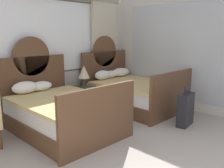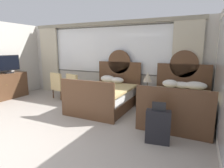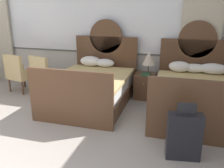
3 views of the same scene
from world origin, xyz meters
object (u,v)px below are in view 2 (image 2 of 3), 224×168
object	(u,v)px
tv_flatscreen	(8,64)
suitcase_on_floor	(158,127)
bed_near_mirror	(178,104)
book_on_nightstand	(145,88)
bed_near_window	(106,95)
table_lamp_on_nightstand	(148,77)
armchair_by_window_centre	(60,85)
nightstand_between_beds	(145,97)
armchair_by_window_left	(76,87)
dresser_minibar	(2,87)

from	to	relation	value
tv_flatscreen	suitcase_on_floor	bearing A→B (deg)	-10.52
bed_near_mirror	book_on_nightstand	world-z (taller)	bed_near_mirror
bed_near_window	table_lamp_on_nightstand	size ratio (longest dim) A/B	4.21
table_lamp_on_nightstand	armchair_by_window_centre	bearing A→B (deg)	-172.17
table_lamp_on_nightstand	armchair_by_window_centre	world-z (taller)	table_lamp_on_nightstand
armchair_by_window_centre	nightstand_between_beds	bearing A→B (deg)	8.00
tv_flatscreen	suitcase_on_floor	world-z (taller)	tv_flatscreen
bed_near_mirror	armchair_by_window_centre	xyz separation A→B (m)	(-4.03, 0.20, 0.11)
book_on_nightstand	tv_flatscreen	bearing A→B (deg)	-167.54
book_on_nightstand	armchair_by_window_left	bearing A→B (deg)	-172.00
tv_flatscreen	dresser_minibar	bearing A→B (deg)	-95.44
table_lamp_on_nightstand	suitcase_on_floor	size ratio (longest dim) A/B	0.62
dresser_minibar	armchair_by_window_left	distance (m)	2.60
nightstand_between_beds	suitcase_on_floor	bearing A→B (deg)	-68.84
table_lamp_on_nightstand	armchair_by_window_centre	distance (m)	3.11
table_lamp_on_nightstand	bed_near_window	bearing A→B (deg)	-149.69
bed_near_window	book_on_nightstand	world-z (taller)	bed_near_window
bed_near_window	armchair_by_window_centre	world-z (taller)	bed_near_window
bed_near_mirror	armchair_by_window_centre	distance (m)	4.04
armchair_by_window_left	armchair_by_window_centre	world-z (taller)	same
dresser_minibar	bed_near_mirror	bearing A→B (deg)	7.70
dresser_minibar	bed_near_window	bearing A→B (deg)	11.75
dresser_minibar	tv_flatscreen	size ratio (longest dim) A/B	1.89
bed_near_mirror	tv_flatscreen	distance (m)	5.81
armchair_by_window_centre	suitcase_on_floor	world-z (taller)	armchair_by_window_centre
tv_flatscreen	suitcase_on_floor	distance (m)	5.69
bed_near_window	armchair_by_window_centre	distance (m)	1.97
bed_near_window	tv_flatscreen	xyz separation A→B (m)	(-3.65, -0.49, 0.86)
bed_near_mirror	table_lamp_on_nightstand	bearing A→B (deg)	147.63
table_lamp_on_nightstand	suitcase_on_floor	bearing A→B (deg)	-70.02
bed_near_mirror	table_lamp_on_nightstand	size ratio (longest dim) A/B	4.21
bed_near_mirror	armchair_by_window_centre	bearing A→B (deg)	177.10
nightstand_between_beds	table_lamp_on_nightstand	world-z (taller)	table_lamp_on_nightstand
nightstand_between_beds	armchair_by_window_left	xyz separation A→B (m)	(-2.31, -0.42, 0.21)
book_on_nightstand	armchair_by_window_centre	bearing A→B (deg)	-173.78
tv_flatscreen	book_on_nightstand	bearing A→B (deg)	12.46
tv_flatscreen	armchair_by_window_left	bearing A→B (deg)	16.69
tv_flatscreen	armchair_by_window_centre	size ratio (longest dim) A/B	0.99
dresser_minibar	suitcase_on_floor	bearing A→B (deg)	-7.75
suitcase_on_floor	dresser_minibar	bearing A→B (deg)	172.25
book_on_nightstand	nightstand_between_beds	bearing A→B (deg)	102.75
nightstand_between_beds	tv_flatscreen	xyz separation A→B (m)	(-4.69, -1.13, 0.95)
suitcase_on_floor	bed_near_mirror	bearing A→B (deg)	82.54
dresser_minibar	suitcase_on_floor	xyz separation A→B (m)	(5.55, -0.75, -0.12)
book_on_nightstand	dresser_minibar	xyz separation A→B (m)	(-4.73, -1.31, -0.13)
bed_near_window	dresser_minibar	bearing A→B (deg)	-168.25
bed_near_mirror	book_on_nightstand	distance (m)	1.16
tv_flatscreen	armchair_by_window_centre	distance (m)	1.97
nightstand_between_beds	book_on_nightstand	world-z (taller)	book_on_nightstand
tv_flatscreen	armchair_by_window_left	distance (m)	2.59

